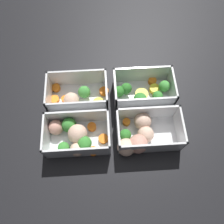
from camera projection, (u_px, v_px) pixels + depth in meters
ground_plane at (112, 115)px, 0.62m from camera, size 4.00×4.00×0.00m
container_near_left at (143, 91)px, 0.62m from camera, size 0.17×0.10×0.07m
container_near_right at (78, 95)px, 0.62m from camera, size 0.18×0.10×0.07m
container_far_left at (141, 134)px, 0.57m from camera, size 0.18×0.13×0.07m
container_far_right at (75, 135)px, 0.57m from camera, size 0.17×0.12×0.07m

